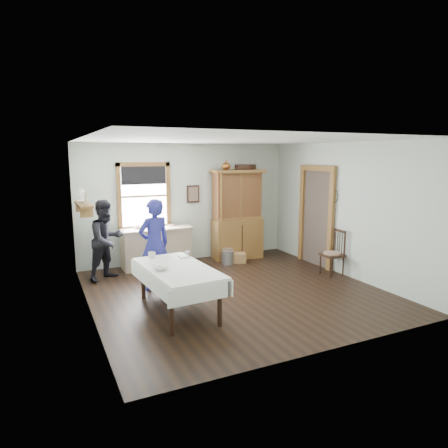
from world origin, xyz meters
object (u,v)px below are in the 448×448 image
at_px(pail, 228,257).
at_px(woman_blue, 154,248).
at_px(work_counter, 157,247).
at_px(spindle_chair, 332,253).
at_px(wicker_basket, 237,258).
at_px(dining_table, 178,289).
at_px(figure_dark, 107,243).
at_px(china_hutch, 237,214).

relative_size(pail, woman_blue, 0.20).
distance_m(work_counter, pail, 1.61).
distance_m(spindle_chair, pail, 2.32).
relative_size(spindle_chair, wicker_basket, 2.50).
xyz_separation_m(work_counter, dining_table, (-0.40, -2.64, -0.08)).
bearing_deg(wicker_basket, figure_dark, 179.53).
relative_size(china_hutch, pail, 6.95).
bearing_deg(china_hutch, dining_table, -127.79).
height_order(china_hutch, figure_dark, china_hutch).
bearing_deg(pail, dining_table, -131.46).
bearing_deg(woman_blue, dining_table, 78.82).
height_order(work_counter, pail, work_counter).
bearing_deg(pail, woman_blue, -153.77).
relative_size(wicker_basket, woman_blue, 0.24).
bearing_deg(china_hutch, work_counter, -176.71).
bearing_deg(work_counter, dining_table, -99.00).
height_order(work_counter, wicker_basket, work_counter).
bearing_deg(spindle_chair, wicker_basket, 131.13).
relative_size(dining_table, woman_blue, 1.16).
height_order(china_hutch, spindle_chair, china_hutch).
relative_size(china_hutch, wicker_basket, 5.58).
bearing_deg(spindle_chair, work_counter, 148.32).
relative_size(china_hutch, figure_dark, 1.43).
distance_m(work_counter, dining_table, 2.67).
relative_size(work_counter, figure_dark, 1.04).
distance_m(china_hutch, dining_table, 3.58).
bearing_deg(pail, wicker_basket, 4.04).
height_order(dining_table, figure_dark, figure_dark).
bearing_deg(woman_blue, spindle_chair, 155.77).
bearing_deg(figure_dark, wicker_basket, -31.22).
height_order(work_counter, dining_table, work_counter).
xyz_separation_m(wicker_basket, figure_dark, (-2.88, 0.02, 0.62)).
distance_m(china_hutch, wicker_basket, 1.05).
xyz_separation_m(dining_table, spindle_chair, (3.48, 0.49, 0.11)).
bearing_deg(pail, figure_dark, 179.10).
height_order(china_hutch, wicker_basket, china_hutch).
bearing_deg(pail, china_hutch, 42.92).
height_order(china_hutch, woman_blue, china_hutch).
bearing_deg(china_hutch, woman_blue, -145.39).
distance_m(dining_table, pail, 2.89).
relative_size(pail, wicker_basket, 0.80).
distance_m(wicker_basket, woman_blue, 2.49).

